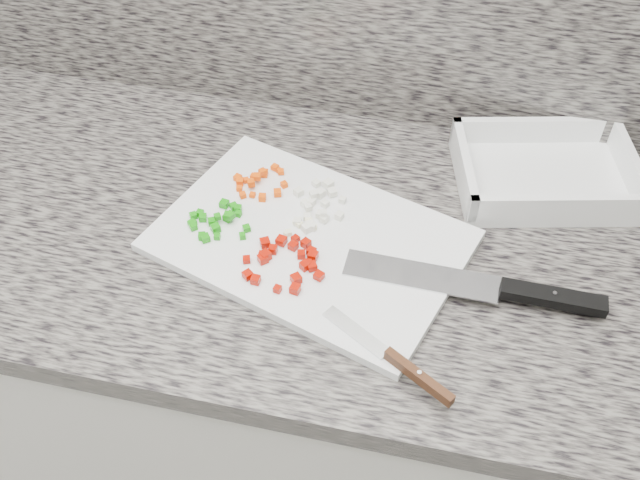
{
  "coord_description": "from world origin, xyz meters",
  "views": [
    {
      "loc": [
        0.21,
        0.71,
        1.69
      ],
      "look_at": [
        0.06,
        1.39,
        0.93
      ],
      "focal_mm": 40.0,
      "sensor_mm": 36.0,
      "label": 1
    }
  ],
  "objects": [
    {
      "name": "carrot_pile",
      "position": [
        -0.06,
        1.5,
        0.92
      ],
      "size": [
        0.09,
        0.09,
        0.02
      ],
      "color": "#F04B05",
      "rests_on": "cutting_board"
    },
    {
      "name": "red_pepper_pile",
      "position": [
        0.02,
        1.35,
        0.92
      ],
      "size": [
        0.12,
        0.11,
        0.01
      ],
      "color": "#A40F02",
      "rests_on": "cutting_board"
    },
    {
      "name": "cutting_board",
      "position": [
        0.04,
        1.41,
        0.91
      ],
      "size": [
        0.51,
        0.41,
        0.01
      ],
      "primitive_type": "cube",
      "rotation": [
        0.0,
        0.0,
        -0.32
      ],
      "color": "white",
      "rests_on": "countertop"
    },
    {
      "name": "onion_pile",
      "position": [
        0.04,
        1.47,
        0.92
      ],
      "size": [
        0.09,
        0.12,
        0.02
      ],
      "color": "white",
      "rests_on": "cutting_board"
    },
    {
      "name": "cabinet",
      "position": [
        0.0,
        1.44,
        0.43
      ],
      "size": [
        3.92,
        0.62,
        0.86
      ],
      "primitive_type": "cube",
      "color": "silver",
      "rests_on": "ground"
    },
    {
      "name": "chef_knife",
      "position": [
        0.33,
        1.37,
        0.92
      ],
      "size": [
        0.36,
        0.05,
        0.02
      ],
      "rotation": [
        0.0,
        0.0,
        -0.02
      ],
      "color": "silver",
      "rests_on": "cutting_board"
    },
    {
      "name": "tray",
      "position": [
        0.38,
        1.62,
        0.92
      ],
      "size": [
        0.32,
        0.26,
        0.06
      ],
      "rotation": [
        0.0,
        0.0,
        0.23
      ],
      "color": "white",
      "rests_on": "countertop"
    },
    {
      "name": "paring_knife",
      "position": [
        0.21,
        1.21,
        0.92
      ],
      "size": [
        0.19,
        0.12,
        0.02
      ],
      "rotation": [
        0.0,
        0.0,
        -0.54
      ],
      "color": "silver",
      "rests_on": "cutting_board"
    },
    {
      "name": "green_pepper_pile",
      "position": [
        -0.1,
        1.4,
        0.92
      ],
      "size": [
        0.1,
        0.09,
        0.02
      ],
      "color": "#168D0C",
      "rests_on": "cutting_board"
    },
    {
      "name": "garlic_pile",
      "position": [
        0.03,
        1.43,
        0.92
      ],
      "size": [
        0.05,
        0.05,
        0.01
      ],
      "color": "#F9F3C0",
      "rests_on": "cutting_board"
    },
    {
      "name": "countertop",
      "position": [
        0.0,
        1.44,
        0.88
      ],
      "size": [
        3.96,
        0.64,
        0.04
      ],
      "primitive_type": "cube",
      "color": "#68645C",
      "rests_on": "cabinet"
    }
  ]
}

